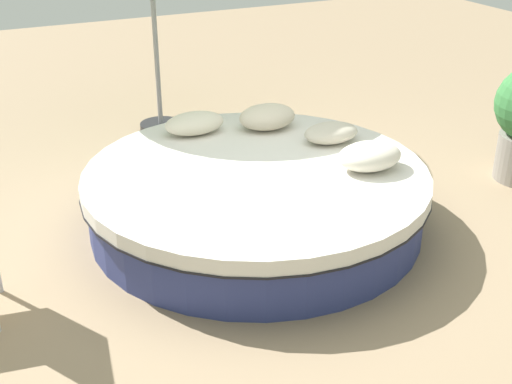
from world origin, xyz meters
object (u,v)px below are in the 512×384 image
at_px(round_bed, 256,197).
at_px(throw_pillow_3, 195,123).
at_px(throw_pillow_0, 370,156).
at_px(throw_pillow_1, 331,133).
at_px(throw_pillow_2, 267,117).

xyz_separation_m(round_bed, throw_pillow_3, (-0.15, 0.91, 0.32)).
xyz_separation_m(throw_pillow_0, throw_pillow_1, (0.02, 0.60, -0.02)).
distance_m(round_bed, throw_pillow_0, 0.92).
bearing_deg(throw_pillow_1, throw_pillow_2, 124.01).
bearing_deg(throw_pillow_0, throw_pillow_1, 87.87).
bearing_deg(throw_pillow_0, throw_pillow_3, 126.75).
distance_m(throw_pillow_1, throw_pillow_3, 1.16).
relative_size(throw_pillow_2, throw_pillow_3, 0.98).
relative_size(throw_pillow_1, throw_pillow_3, 0.92).
distance_m(round_bed, throw_pillow_3, 0.97).
bearing_deg(throw_pillow_3, throw_pillow_2, -13.76).
xyz_separation_m(throw_pillow_1, throw_pillow_3, (-0.96, 0.66, 0.02)).
bearing_deg(throw_pillow_0, throw_pillow_2, 106.13).
bearing_deg(throw_pillow_2, round_bed, -121.66).
xyz_separation_m(round_bed, throw_pillow_2, (0.47, 0.76, 0.33)).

